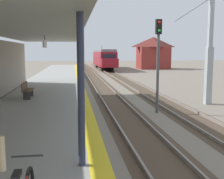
# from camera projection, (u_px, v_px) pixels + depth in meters

# --- Properties ---
(station_platform) EXTENTS (5.00, 80.00, 0.91)m
(station_platform) POSITION_uv_depth(u_px,v_px,m) (45.00, 102.00, 17.05)
(station_platform) COLOR #999993
(station_platform) RESTS_ON ground
(track_pair_nearest_platform) EXTENTS (2.34, 120.00, 0.16)m
(track_pair_nearest_platform) POSITION_uv_depth(u_px,v_px,m) (110.00, 97.00, 21.63)
(track_pair_nearest_platform) COLOR #4C3D2D
(track_pair_nearest_platform) RESTS_ON ground
(track_pair_middle) EXTENTS (2.34, 120.00, 0.16)m
(track_pair_middle) POSITION_uv_depth(u_px,v_px,m) (153.00, 96.00, 22.08)
(track_pair_middle) COLOR #4C3D2D
(track_pair_middle) RESTS_ON ground
(approaching_train) EXTENTS (2.93, 19.60, 4.76)m
(approaching_train) POSITION_uv_depth(u_px,v_px,m) (104.00, 58.00, 56.84)
(approaching_train) COLOR maroon
(approaching_train) RESTS_ON ground
(rail_signal_post) EXTENTS (0.32, 0.34, 5.20)m
(rail_signal_post) POSITION_uv_depth(u_px,v_px,m) (158.00, 56.00, 15.81)
(rail_signal_post) COLOR #4C4C4C
(rail_signal_post) RESTS_ON ground
(catenary_pylon_far_side) EXTENTS (5.00, 0.40, 7.50)m
(catenary_pylon_far_side) POSITION_uv_depth(u_px,v_px,m) (205.00, 49.00, 18.37)
(catenary_pylon_far_side) COLOR #9EA3A8
(catenary_pylon_far_side) RESTS_ON ground
(platform_bench) EXTENTS (0.45, 1.60, 0.88)m
(platform_bench) POSITION_uv_depth(u_px,v_px,m) (27.00, 90.00, 15.69)
(platform_bench) COLOR brown
(platform_bench) RESTS_ON station_platform
(distant_trackside_house) EXTENTS (6.60, 5.28, 6.40)m
(distant_trackside_house) POSITION_uv_depth(u_px,v_px,m) (153.00, 52.00, 57.69)
(distant_trackside_house) COLOR maroon
(distant_trackside_house) RESTS_ON ground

